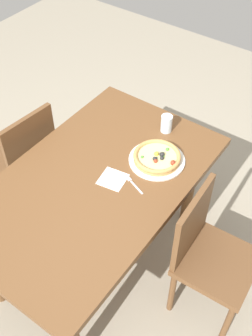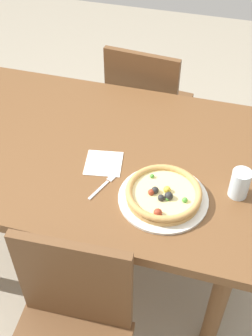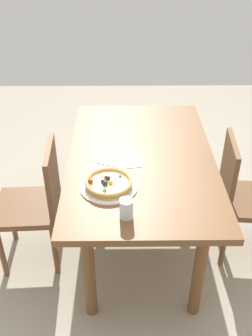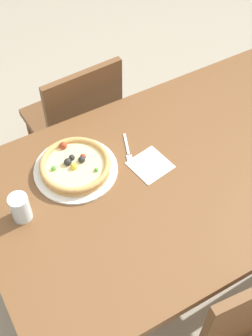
# 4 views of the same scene
# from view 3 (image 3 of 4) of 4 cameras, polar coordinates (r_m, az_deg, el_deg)

# --- Properties ---
(ground_plane) EXTENTS (6.00, 6.00, 0.00)m
(ground_plane) POSITION_cam_3_polar(r_m,az_deg,el_deg) (2.90, 1.93, -10.72)
(ground_plane) COLOR #9E937F
(dining_table) EXTENTS (1.49, 0.92, 0.74)m
(dining_table) POSITION_cam_3_polar(r_m,az_deg,el_deg) (2.48, 2.22, -0.02)
(dining_table) COLOR brown
(dining_table) RESTS_ON ground
(chair_near) EXTENTS (0.42, 0.42, 0.87)m
(chair_near) POSITION_cam_3_polar(r_m,az_deg,el_deg) (2.54, -13.12, -4.87)
(chair_near) COLOR brown
(chair_near) RESTS_ON ground
(chair_far) EXTENTS (0.43, 0.43, 0.87)m
(chair_far) POSITION_cam_3_polar(r_m,az_deg,el_deg) (2.64, 16.95, -3.83)
(chair_far) COLOR brown
(chair_far) RESTS_ON ground
(plate) EXTENTS (0.32, 0.32, 0.01)m
(plate) POSITION_cam_3_polar(r_m,az_deg,el_deg) (2.16, -2.56, -2.80)
(plate) COLOR silver
(plate) RESTS_ON dining_table
(pizza) EXTENTS (0.27, 0.27, 0.05)m
(pizza) POSITION_cam_3_polar(r_m,az_deg,el_deg) (2.14, -2.60, -2.25)
(pizza) COLOR tan
(pizza) RESTS_ON plate
(fork) EXTENTS (0.07, 0.16, 0.00)m
(fork) POSITION_cam_3_polar(r_m,az_deg,el_deg) (2.34, -1.97, 0.38)
(fork) COLOR silver
(fork) RESTS_ON dining_table
(drinking_glass) EXTENTS (0.07, 0.07, 0.11)m
(drinking_glass) POSITION_cam_3_polar(r_m,az_deg,el_deg) (1.93, 0.05, -6.09)
(drinking_glass) COLOR silver
(drinking_glass) RESTS_ON dining_table
(napkin) EXTENTS (0.16, 0.16, 0.00)m
(napkin) POSITION_cam_3_polar(r_m,az_deg,el_deg) (2.37, 0.46, 0.93)
(napkin) COLOR white
(napkin) RESTS_ON dining_table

